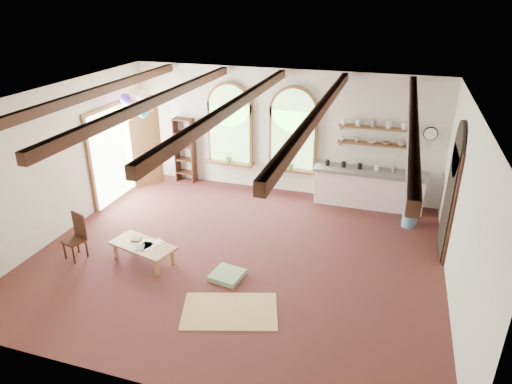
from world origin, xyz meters
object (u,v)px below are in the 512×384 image
at_px(kitchen_counter, 368,188).
at_px(coffee_table, 143,246).
at_px(side_chair, 76,245).
at_px(balloon_cluster, 137,105).

bearing_deg(kitchen_counter, coffee_table, -135.50).
bearing_deg(kitchen_counter, side_chair, -141.82).
height_order(side_chair, balloon_cluster, balloon_cluster).
relative_size(coffee_table, balloon_cluster, 1.23).
distance_m(coffee_table, side_chair, 1.39).
relative_size(kitchen_counter, side_chair, 2.86).
distance_m(side_chair, balloon_cluster, 3.93).
xyz_separation_m(kitchen_counter, balloon_cluster, (-5.71, -0.89, 1.85)).
height_order(kitchen_counter, side_chair, kitchen_counter).
bearing_deg(balloon_cluster, coffee_table, -60.88).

